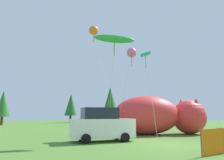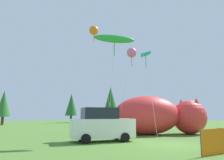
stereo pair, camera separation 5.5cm
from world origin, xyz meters
name	(u,v)px [view 2 (the right image)]	position (x,y,z in m)	size (l,w,h in m)	color
ground_plane	(168,145)	(0.00, 0.00, 0.00)	(120.00, 120.00, 0.00)	#4C752D
parked_car	(102,125)	(-2.18, 3.93, 1.13)	(4.67, 3.21, 2.32)	white
folding_chair	(219,133)	(4.09, -1.34, 0.55)	(0.68, 0.68, 0.92)	#1959A5
inflatable_cat	(158,117)	(5.12, 4.61, 1.65)	(8.73, 7.11, 3.58)	red
kite_green_fish	(114,39)	(-1.36, 3.52, 7.48)	(3.02, 2.42, 7.86)	silver
kite_orange_flower	(94,31)	(1.39, 9.97, 10.81)	(1.25, 3.23, 11.35)	silver
kite_teal_diamond	(146,56)	(3.49, 4.58, 7.28)	(1.67, 2.52, 7.66)	silver
kite_pink_octopus	(132,53)	(2.00, 4.97, 7.35)	(1.10, 1.90, 7.83)	silver
horizon_tree_east	(4,104)	(-1.01, 33.73, 3.75)	(2.56, 2.56, 6.10)	brown
horizon_tree_west	(111,100)	(21.72, 31.10, 5.13)	(3.50, 3.50, 8.36)	brown
horizon_tree_mid	(71,105)	(14.47, 36.79, 4.11)	(2.81, 2.81, 6.70)	brown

